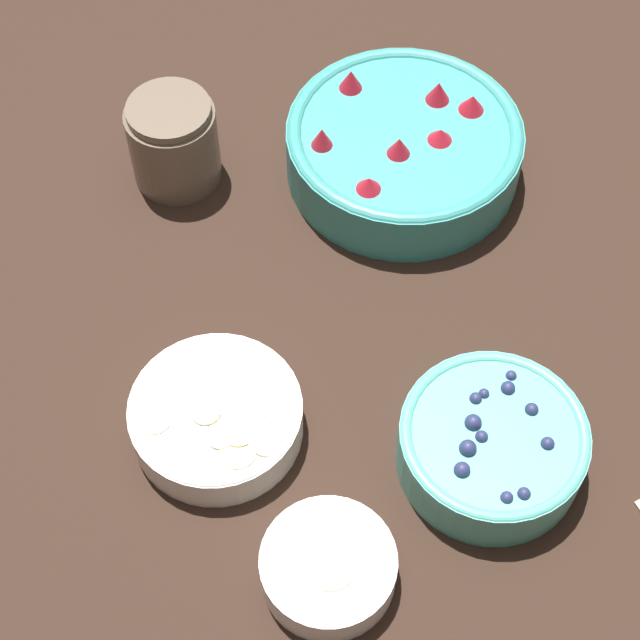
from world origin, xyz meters
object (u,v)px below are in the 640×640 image
object	(u,v)px
bowl_cream	(328,566)
jar_chocolate	(174,144)
bowl_strawberries	(404,146)
bowl_blueberries	(492,444)
bowl_bananas	(217,416)

from	to	relation	value
bowl_cream	jar_chocolate	size ratio (longest dim) A/B	1.16
bowl_cream	jar_chocolate	xyz separation A→B (m)	(0.50, 0.02, 0.02)
bowl_strawberries	bowl_blueberries	distance (m)	0.37
bowl_strawberries	bowl_blueberries	world-z (taller)	bowl_strawberries
bowl_strawberries	bowl_blueberries	xyz separation A→B (m)	(-0.37, 0.04, -0.01)
bowl_bananas	bowl_cream	bearing A→B (deg)	-161.33
bowl_blueberries	bowl_cream	world-z (taller)	bowl_blueberries
jar_chocolate	bowl_strawberries	bearing A→B (deg)	-106.11
bowl_strawberries	bowl_bananas	distance (m)	0.38
bowl_blueberries	bowl_bananas	bearing A→B (deg)	65.64
bowl_strawberries	bowl_cream	size ratio (longest dim) A/B	2.16
bowl_bananas	jar_chocolate	size ratio (longest dim) A/B	1.58
bowl_strawberries	bowl_bananas	size ratio (longest dim) A/B	1.58
jar_chocolate	bowl_bananas	bearing A→B (deg)	173.88
bowl_strawberries	bowl_blueberries	bearing A→B (deg)	173.35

